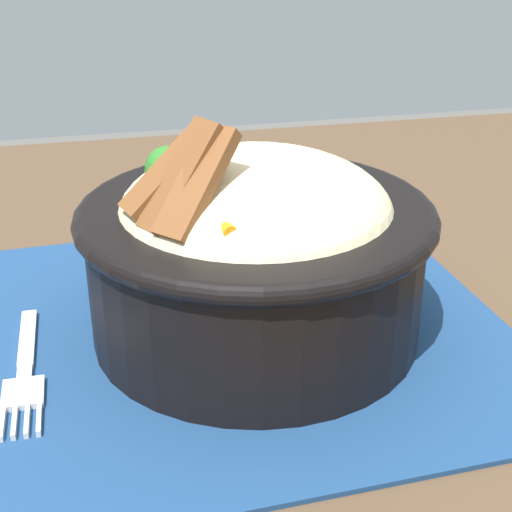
{
  "coord_description": "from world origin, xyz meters",
  "views": [
    {
      "loc": [
        0.08,
        0.38,
        0.98
      ],
      "look_at": [
        -0.01,
        -0.01,
        0.79
      ],
      "focal_mm": 53.29,
      "sensor_mm": 36.0,
      "label": 1
    }
  ],
  "objects": [
    {
      "name": "bowl",
      "position": [
        -0.01,
        -0.01,
        0.8
      ],
      "size": [
        0.21,
        0.21,
        0.14
      ],
      "color": "black",
      "rests_on": "placemat"
    },
    {
      "name": "placemat",
      "position": [
        0.03,
        -0.02,
        0.74
      ],
      "size": [
        0.4,
        0.32,
        0.0
      ],
      "primitive_type": "cube",
      "rotation": [
        0.0,
        0.0,
        0.04
      ],
      "color": "navy",
      "rests_on": "table"
    },
    {
      "name": "fork",
      "position": [
        0.13,
        0.01,
        0.74
      ],
      "size": [
        0.02,
        0.13,
        0.0
      ],
      "color": "silver",
      "rests_on": "placemat"
    },
    {
      "name": "table",
      "position": [
        0.0,
        0.0,
        0.68
      ],
      "size": [
        1.37,
        0.89,
        0.74
      ],
      "color": "#4C3826",
      "rests_on": "ground_plane"
    }
  ]
}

